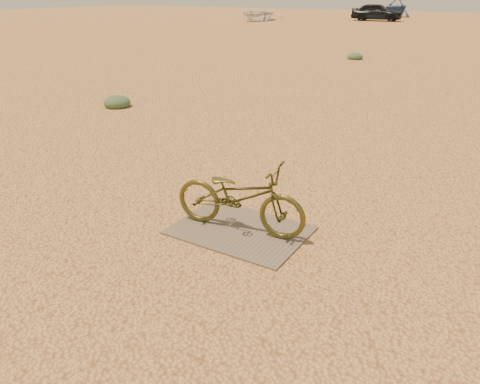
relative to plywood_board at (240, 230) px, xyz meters
The scene contains 8 objects.
ground 0.57m from the plywood_board, 130.01° to the left, with size 120.00×120.00×0.00m, color #E3A55E.
plywood_board is the anchor object (origin of this frame).
bicycle 0.42m from the plywood_board, 144.44° to the left, with size 0.54×1.56×0.82m, color #474519.
car 40.60m from the plywood_board, 104.37° to the left, with size 1.73×4.29×1.46m, color black.
boat_near_left 39.51m from the plywood_board, 119.25° to the left, with size 3.79×5.31×1.10m, color white.
boat_far_left 47.16m from the plywood_board, 102.49° to the left, with size 3.37×3.90×2.05m, color navy.
kale_a 6.87m from the plywood_board, 146.57° to the left, with size 0.63×0.63×0.35m, color #475F3E.
kale_c 15.12m from the plywood_board, 103.85° to the left, with size 0.61×0.61×0.34m, color #475F3E.
Camera 1 is at (2.86, -4.51, 2.57)m, focal length 35.00 mm.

